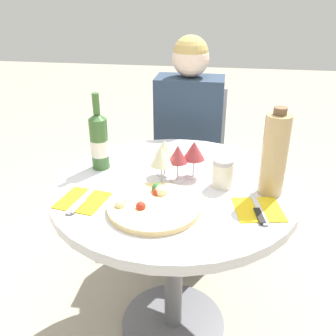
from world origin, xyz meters
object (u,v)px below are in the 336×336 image
object	(u,v)px
dining_table	(174,217)
seated_diner	(187,163)
pizza_large	(153,205)
tall_carafe	(274,155)
chair_behind_diner	(189,168)
wine_bottle	(99,141)

from	to	relation	value
dining_table	seated_diner	distance (m)	0.61
pizza_large	seated_diner	bearing A→B (deg)	88.07
dining_table	tall_carafe	world-z (taller)	tall_carafe
dining_table	pizza_large	bearing A→B (deg)	-103.75
chair_behind_diner	wine_bottle	xyz separation A→B (m)	(-0.29, -0.65, 0.41)
pizza_large	wine_bottle	distance (m)	0.39
seated_diner	dining_table	bearing A→B (deg)	91.59
seated_diner	tall_carafe	size ratio (longest dim) A/B	3.78
wine_bottle	tall_carafe	world-z (taller)	tall_carafe
wine_bottle	dining_table	bearing A→B (deg)	-17.17
dining_table	tall_carafe	bearing A→B (deg)	-1.62
chair_behind_diner	dining_table	bearing A→B (deg)	91.30
chair_behind_diner	wine_bottle	world-z (taller)	wine_bottle
wine_bottle	tall_carafe	xyz separation A→B (m)	(0.65, -0.10, 0.03)
pizza_large	tall_carafe	bearing A→B (deg)	23.62
wine_bottle	chair_behind_diner	bearing A→B (deg)	65.81
chair_behind_diner	tall_carafe	world-z (taller)	tall_carafe
pizza_large	tall_carafe	size ratio (longest dim) A/B	0.98
seated_diner	tall_carafe	xyz separation A→B (m)	(0.36, -0.62, 0.34)
chair_behind_diner	pizza_large	xyz separation A→B (m)	(-0.03, -0.92, 0.31)
pizza_large	tall_carafe	world-z (taller)	tall_carafe
wine_bottle	tall_carafe	bearing A→B (deg)	-9.20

